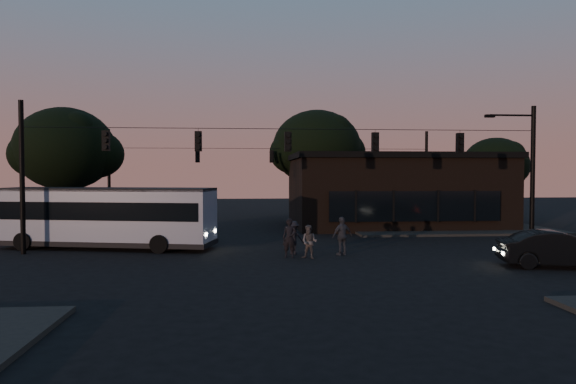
{
  "coord_description": "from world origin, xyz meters",
  "views": [
    {
      "loc": [
        -2.17,
        -21.95,
        3.91
      ],
      "look_at": [
        0.0,
        4.0,
        3.0
      ],
      "focal_mm": 32.0,
      "sensor_mm": 36.0,
      "label": 1
    }
  ],
  "objects": [
    {
      "name": "pedestrian_c",
      "position": [
        2.49,
        2.36,
        0.93
      ],
      "size": [
        1.18,
        0.86,
        1.86
      ],
      "primitive_type": "imported",
      "rotation": [
        0.0,
        0.0,
        3.56
      ],
      "color": "#2D2F37",
      "rests_on": "ground"
    },
    {
      "name": "pedestrian_d",
      "position": [
        0.17,
        2.8,
        0.82
      ],
      "size": [
        1.2,
        0.93,
        1.63
      ],
      "primitive_type": "imported",
      "rotation": [
        0.0,
        0.0,
        2.79
      ],
      "color": "black",
      "rests_on": "ground"
    },
    {
      "name": "tree_behind",
      "position": [
        4.0,
        22.0,
        6.19
      ],
      "size": [
        7.6,
        7.6,
        9.43
      ],
      "color": "black",
      "rests_on": "ground"
    },
    {
      "name": "pedestrian_b",
      "position": [
        0.78,
        1.49,
        0.78
      ],
      "size": [
        0.94,
        0.87,
        1.55
      ],
      "primitive_type": "imported",
      "rotation": [
        0.0,
        0.0,
        -0.48
      ],
      "color": "#4E4747",
      "rests_on": "ground"
    },
    {
      "name": "signal_rig_far",
      "position": [
        0.0,
        20.0,
        4.2
      ],
      "size": [
        26.24,
        0.3,
        7.5
      ],
      "color": "black",
      "rests_on": "ground"
    },
    {
      "name": "building",
      "position": [
        9.0,
        15.97,
        2.71
      ],
      "size": [
        15.4,
        10.41,
        5.4
      ],
      "color": "black",
      "rests_on": "ground"
    },
    {
      "name": "bus",
      "position": [
        -9.42,
        5.61,
        1.79
      ],
      "size": [
        11.62,
        5.02,
        3.19
      ],
      "rotation": [
        0.0,
        0.0,
        -0.22
      ],
      "color": "gray",
      "rests_on": "ground"
    },
    {
      "name": "tree_left",
      "position": [
        -14.0,
        13.0,
        5.57
      ],
      "size": [
        6.4,
        6.4,
        8.3
      ],
      "color": "black",
      "rests_on": "ground"
    },
    {
      "name": "sidewalk_far_left",
      "position": [
        -14.0,
        14.0,
        0.07
      ],
      "size": [
        14.0,
        10.0,
        0.15
      ],
      "primitive_type": "cube",
      "color": "black",
      "rests_on": "ground"
    },
    {
      "name": "signal_rig_near",
      "position": [
        0.0,
        4.0,
        4.45
      ],
      "size": [
        26.24,
        0.3,
        7.5
      ],
      "color": "black",
      "rests_on": "ground"
    },
    {
      "name": "car",
      "position": [
        10.86,
        -1.65,
        0.77
      ],
      "size": [
        4.9,
        2.57,
        1.54
      ],
      "primitive_type": "imported",
      "rotation": [
        0.0,
        0.0,
        1.36
      ],
      "color": "black",
      "rests_on": "ground"
    },
    {
      "name": "tree_right",
      "position": [
        18.0,
        18.0,
        4.63
      ],
      "size": [
        5.2,
        5.2,
        6.86
      ],
      "color": "black",
      "rests_on": "ground"
    },
    {
      "name": "pedestrian_a",
      "position": [
        -0.11,
        1.84,
        0.92
      ],
      "size": [
        0.76,
        0.59,
        1.84
      ],
      "primitive_type": "imported",
      "rotation": [
        0.0,
        0.0,
        -0.25
      ],
      "color": "black",
      "rests_on": "ground"
    },
    {
      "name": "sidewalk_far_right",
      "position": [
        12.0,
        14.0,
        0.07
      ],
      "size": [
        14.0,
        10.0,
        0.15
      ],
      "primitive_type": "cube",
      "color": "black",
      "rests_on": "ground"
    },
    {
      "name": "ground",
      "position": [
        0.0,
        0.0,
        0.0
      ],
      "size": [
        120.0,
        120.0,
        0.0
      ],
      "primitive_type": "plane",
      "color": "black",
      "rests_on": "ground"
    }
  ]
}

